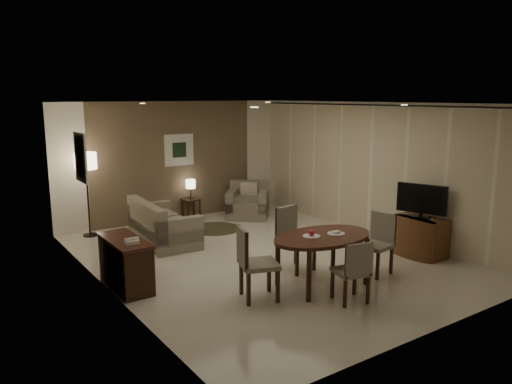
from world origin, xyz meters
TOP-DOWN VIEW (x-y plane):
  - room_shell at (0.00, 0.40)m, footprint 5.50×7.00m
  - taupe_accent at (0.00, 3.48)m, footprint 3.96×0.03m
  - curtain_wall at (2.68, 0.00)m, footprint 0.08×6.70m
  - curtain_rod at (2.68, 0.00)m, footprint 0.03×6.80m
  - art_back_frame at (0.10, 3.46)m, footprint 0.72×0.03m
  - art_back_canvas at (0.10, 3.44)m, footprint 0.34×0.01m
  - art_left_frame at (-2.72, 1.20)m, footprint 0.03×0.60m
  - art_left_canvas at (-2.71, 1.20)m, footprint 0.01×0.46m
  - downlight_nl at (-1.40, -1.80)m, footprint 0.10×0.10m
  - downlight_nr at (1.40, -1.80)m, footprint 0.10×0.10m
  - downlight_fl at (-1.40, 1.80)m, footprint 0.10×0.10m
  - downlight_fr at (1.40, 1.80)m, footprint 0.10×0.10m
  - console_desk at (-2.49, 0.00)m, footprint 0.48×1.20m
  - telephone at (-2.49, -0.30)m, footprint 0.20×0.14m
  - tv_cabinet at (2.40, -1.50)m, footprint 0.48×0.90m
  - flat_tv at (2.38, -1.50)m, footprint 0.36×0.85m
  - dining_table at (-0.02, -1.58)m, footprint 1.65×1.03m
  - chair_near at (-0.10, -2.26)m, footprint 0.53×0.53m
  - chair_far at (0.09, -0.85)m, footprint 0.56×0.56m
  - chair_left at (-1.09, -1.47)m, footprint 0.64×0.64m
  - chair_right at (1.00, -1.69)m, footprint 0.54×0.54m
  - plate_a at (-0.20, -1.53)m, footprint 0.26×0.26m
  - plate_b at (0.20, -1.63)m, footprint 0.26×0.26m
  - fruit_apple at (-0.20, -1.53)m, footprint 0.09×0.09m
  - napkin at (0.20, -1.63)m, footprint 0.12×0.08m
  - round_rug at (0.27, 2.15)m, footprint 1.12×1.12m
  - sofa at (-1.05, 1.84)m, footprint 1.81×0.98m
  - armchair at (1.41, 2.59)m, footprint 1.28×1.28m
  - side_table at (0.27, 3.25)m, footprint 0.37×0.37m
  - table_lamp at (0.27, 3.25)m, footprint 0.22×0.22m
  - floor_lamp at (-2.11, 3.12)m, footprint 0.43×0.43m

SIDE VIEW (x-z plane):
  - round_rug at x=0.27m, z-range 0.00..0.01m
  - side_table at x=0.27m, z-range 0.00..0.47m
  - tv_cabinet at x=2.40m, z-range 0.00..0.70m
  - console_desk at x=-2.49m, z-range 0.00..0.75m
  - dining_table at x=-0.02m, z-range 0.00..0.77m
  - armchair at x=1.41m, z-range 0.00..0.83m
  - sofa at x=-1.05m, z-range 0.00..0.83m
  - chair_near at x=-0.10m, z-range 0.00..0.89m
  - chair_right at x=1.00m, z-range 0.00..0.97m
  - chair_far at x=0.09m, z-range 0.00..1.03m
  - chair_left at x=-1.09m, z-range 0.00..1.04m
  - table_lamp at x=0.27m, z-range 0.47..0.97m
  - plate_a at x=-0.20m, z-range 0.77..0.79m
  - plate_b at x=0.20m, z-range 0.77..0.79m
  - telephone at x=-2.49m, z-range 0.76..0.85m
  - napkin at x=0.20m, z-range 0.79..0.82m
  - fruit_apple at x=-0.20m, z-range 0.79..0.88m
  - floor_lamp at x=-2.11m, z-range 0.00..1.71m
  - flat_tv at x=2.38m, z-range 0.72..1.32m
  - curtain_wall at x=2.68m, z-range 0.03..2.61m
  - taupe_accent at x=0.00m, z-range 0.00..2.70m
  - room_shell at x=0.00m, z-range 0.00..2.70m
  - art_back_frame at x=0.10m, z-range 1.24..1.96m
  - art_back_canvas at x=0.10m, z-range 1.43..1.77m
  - art_left_frame at x=-2.72m, z-range 1.45..2.25m
  - art_left_canvas at x=-2.71m, z-range 1.53..2.17m
  - curtain_rod at x=2.68m, z-range 2.62..2.66m
  - downlight_nl at x=-1.40m, z-range 2.68..2.69m
  - downlight_nr at x=1.40m, z-range 2.68..2.69m
  - downlight_fl at x=-1.40m, z-range 2.68..2.69m
  - downlight_fr at x=1.40m, z-range 2.68..2.69m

